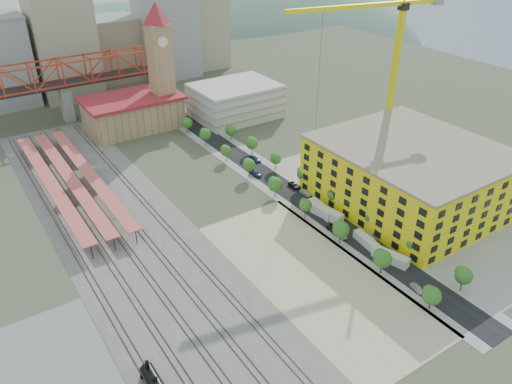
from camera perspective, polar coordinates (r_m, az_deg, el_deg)
ground at (r=147.38m, az=-0.02°, el=-2.47°), size 400.00×400.00×0.00m
ballast_strip at (r=148.33m, az=-15.56°, el=-3.47°), size 36.00×165.00×0.06m
dirt_lot at (r=125.08m, az=6.53°, el=-9.46°), size 28.00×67.00×0.06m
street_asphalt at (r=165.84m, az=1.73°, el=1.51°), size 12.00×170.00×0.06m
sidewalk_west at (r=163.11m, az=0.14°, el=0.99°), size 3.00×170.00×0.04m
sidewalk_east at (r=168.72m, az=3.26°, el=1.99°), size 3.00×170.00×0.04m
construction_pad at (r=161.79m, az=17.45°, el=-0.78°), size 50.00×90.00×0.06m
rail_tracks at (r=147.88m, az=-16.22°, el=-3.63°), size 26.56×160.00×0.18m
platform_canopies at (r=168.84m, az=-20.49°, el=1.54°), size 16.00×80.00×4.12m
station_hall at (r=209.21m, az=-13.86°, el=8.86°), size 38.00×24.00×13.10m
clock_tower at (r=205.30m, az=-10.94°, el=15.27°), size 12.00×12.00×52.00m
parking_garage at (r=215.20m, az=-2.36°, el=10.40°), size 34.00×26.00×14.00m
truss_bridge at (r=221.53m, az=-21.37°, el=12.21°), size 94.00×9.60×25.60m
construction_building at (r=155.26m, az=17.25°, el=1.87°), size 44.60×50.60×18.80m
warehouse at (r=106.32m, az=-22.53°, el=-19.17°), size 22.00×32.00×5.00m
street_trees at (r=158.86m, az=3.80°, el=0.06°), size 15.40×124.40×8.00m
skyline at (r=263.57m, az=-16.66°, el=16.48°), size 133.00×46.00×60.00m
distant_hills at (r=412.80m, az=-14.97°, el=6.35°), size 647.00×264.00×227.00m
tower_crane at (r=177.47m, az=14.86°, el=15.48°), size 56.11×13.38×60.72m
site_trailer_a at (r=132.42m, az=15.12°, el=-7.21°), size 5.13×9.91×2.63m
site_trailer_b at (r=137.04m, az=12.47°, el=-5.48°), size 3.39×8.94×2.39m
site_trailer_c at (r=146.22m, az=8.11°, el=-2.43°), size 4.62×10.70×2.84m
site_trailer_d at (r=147.88m, az=7.44°, el=-1.99°), size 3.16×10.27×2.78m
car_0 at (r=125.60m, az=17.94°, el=-10.42°), size 2.22×4.19×1.36m
car_1 at (r=139.15m, az=9.70°, el=-4.80°), size 2.07×4.39×1.39m
car_2 at (r=140.58m, az=9.02°, el=-4.30°), size 3.04×5.69×1.52m
car_3 at (r=167.51m, az=-0.06°, el=2.11°), size 2.50×5.35×1.51m
car_4 at (r=139.89m, az=12.94°, el=-4.96°), size 2.41×4.52×1.46m
car_5 at (r=157.07m, az=5.67°, el=-0.10°), size 1.88×4.47×1.44m
car_6 at (r=160.92m, az=4.41°, el=0.73°), size 2.42×4.95×1.35m
car_7 at (r=177.46m, az=-0.12°, el=3.79°), size 2.51×5.19×1.46m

